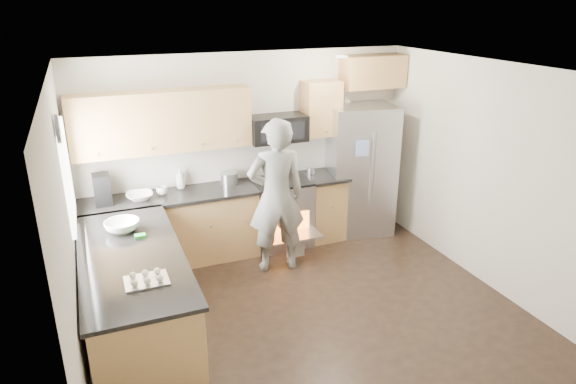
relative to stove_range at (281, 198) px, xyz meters
name	(u,v)px	position (x,y,z in m)	size (l,w,h in m)	color
ground	(307,311)	(-0.35, -1.69, -0.68)	(4.50, 4.50, 0.00)	black
room_shell	(305,166)	(-0.39, -1.68, 1.00)	(4.54, 4.04, 2.62)	beige
back_cabinet_run	(211,185)	(-0.94, 0.05, 0.29)	(4.45, 0.64, 2.50)	#A66F42
peninsula	(136,295)	(-2.10, -1.44, -0.21)	(0.96, 2.36, 1.04)	#A66F42
stove_range	(281,198)	(0.00, 0.00, 0.00)	(0.76, 0.97, 1.79)	#B7B7BC
refrigerator	(359,170)	(1.21, 0.01, 0.25)	(1.02, 0.85, 1.85)	#B7B7BC
person	(276,197)	(-0.30, -0.65, 0.29)	(0.71, 0.46, 1.94)	gray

